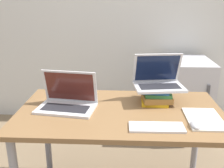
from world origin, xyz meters
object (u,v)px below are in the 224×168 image
at_px(wireless_keyboard, 157,127).
at_px(book_stack, 156,95).
at_px(mouse, 195,125).
at_px(notepad, 204,119).
at_px(laptop_left, 67,101).
at_px(mini_fridge, 184,98).
at_px(laptop_on_books, 158,80).

bearing_deg(wireless_keyboard, book_stack, 84.70).
height_order(mouse, notepad, mouse).
bearing_deg(notepad, laptop_left, 170.79).
xyz_separation_m(mouse, notepad, (0.08, 0.10, -0.01)).
bearing_deg(notepad, mini_fridge, 82.45).
bearing_deg(laptop_on_books, book_stack, -123.19).
xyz_separation_m(book_stack, wireless_keyboard, (-0.04, -0.39, -0.05)).
bearing_deg(book_stack, wireless_keyboard, -95.30).
relative_size(laptop_left, mouse, 4.20).
xyz_separation_m(laptop_left, mouse, (0.78, -0.24, -0.03)).
distance_m(laptop_on_books, mini_fridge, 1.05).
relative_size(mouse, mini_fridge, 0.12).
distance_m(book_stack, mouse, 0.42).
distance_m(mouse, notepad, 0.13).
distance_m(laptop_left, wireless_keyboard, 0.62).
height_order(laptop_on_books, mouse, laptop_on_books).
bearing_deg(laptop_left, mini_fridge, 44.85).
height_order(book_stack, mouse, book_stack).
bearing_deg(laptop_left, mouse, -17.38).
bearing_deg(book_stack, mouse, -63.98).
bearing_deg(mouse, notepad, 53.01).
relative_size(book_stack, notepad, 0.79).
distance_m(book_stack, laptop_on_books, 0.10).
height_order(mouse, mini_fridge, mini_fridge).
bearing_deg(laptop_left, book_stack, 12.29).
bearing_deg(notepad, mouse, -126.99).
relative_size(book_stack, mini_fridge, 0.30).
xyz_separation_m(notepad, mini_fridge, (0.15, 1.15, -0.31)).
height_order(laptop_left, laptop_on_books, laptop_on_books).
height_order(wireless_keyboard, mini_fridge, mini_fridge).
distance_m(book_stack, notepad, 0.38).
relative_size(mouse, notepad, 0.31).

